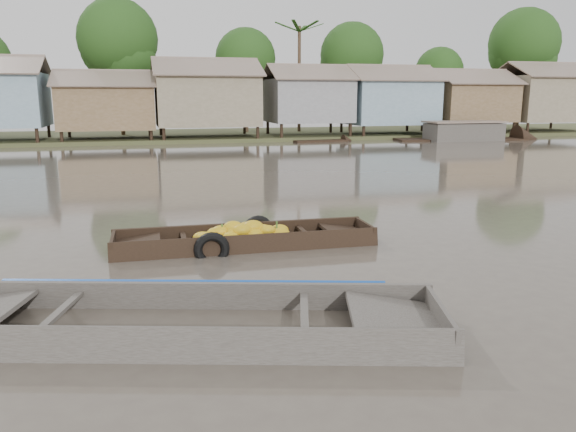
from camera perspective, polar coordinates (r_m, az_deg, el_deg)
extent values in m
plane|color=#4F463D|center=(9.15, -2.16, -6.81)|extent=(120.00, 120.00, 0.00)
cube|color=#384723|center=(41.60, -12.18, 7.80)|extent=(120.00, 12.00, 0.50)
cube|color=brown|center=(38.01, -17.90, 10.43)|extent=(5.80, 4.60, 2.70)
cube|color=brown|center=(36.78, -18.18, 13.18)|extent=(6.20, 2.67, 1.14)
cube|color=brown|center=(39.26, -17.98, 13.10)|extent=(6.20, 2.67, 1.14)
cube|color=#7D7056|center=(38.21, -8.29, 11.56)|extent=(6.50, 5.30, 3.30)
cube|color=brown|center=(36.83, -8.13, 14.82)|extent=(6.90, 3.08, 1.31)
cube|color=brown|center=(39.67, -8.63, 14.61)|extent=(6.90, 3.08, 1.31)
cube|color=gray|center=(39.62, 2.03, 11.62)|extent=(5.40, 4.70, 2.90)
cube|color=brown|center=(38.43, 2.62, 14.44)|extent=(5.80, 2.73, 1.17)
cube|color=brown|center=(40.86, 1.53, 14.31)|extent=(5.80, 2.73, 1.17)
cube|color=#7896A6|center=(41.74, 10.11, 11.34)|extent=(6.00, 5.00, 3.10)
cube|color=brown|center=(40.54, 11.03, 14.11)|extent=(6.40, 2.90, 1.24)
cube|color=brown|center=(42.99, 9.44, 14.05)|extent=(6.40, 2.90, 1.24)
cube|color=brown|center=(44.83, 17.82, 10.93)|extent=(5.70, 4.90, 2.80)
cube|color=brown|center=(43.74, 18.92, 13.27)|extent=(6.10, 2.85, 1.21)
cube|color=brown|center=(45.98, 17.07, 13.31)|extent=(6.10, 2.85, 1.21)
cube|color=#7D7056|center=(48.60, 24.45, 10.79)|extent=(6.30, 5.10, 3.40)
cube|color=brown|center=(47.57, 25.74, 13.27)|extent=(6.70, 2.96, 1.26)
cube|color=brown|center=(49.72, 23.65, 13.35)|extent=(6.70, 2.96, 1.26)
cylinder|color=#473323|center=(41.47, -16.61, 11.92)|extent=(0.28, 0.28, 6.30)
sphere|color=#1B3C13|center=(41.64, -16.93, 16.87)|extent=(5.40, 5.40, 5.40)
cylinder|color=#473323|center=(43.18, -4.27, 11.68)|extent=(0.28, 0.28, 5.25)
sphere|color=#1B3C13|center=(43.26, -4.33, 15.65)|extent=(4.50, 4.50, 4.50)
cylinder|color=#473323|center=(44.38, 6.40, 11.87)|extent=(0.28, 0.28, 5.60)
sphere|color=#1B3C13|center=(44.49, 6.50, 16.00)|extent=(4.80, 4.80, 4.80)
cylinder|color=#473323|center=(48.70, 14.94, 10.95)|extent=(0.28, 0.28, 4.55)
sphere|color=#1B3C13|center=(48.74, 15.11, 14.00)|extent=(3.90, 3.90, 3.90)
cylinder|color=#473323|center=(51.68, 22.48, 11.66)|extent=(0.28, 0.28, 6.65)
sphere|color=#1B3C13|center=(51.85, 22.84, 15.85)|extent=(5.70, 5.70, 5.70)
cylinder|color=#473323|center=(43.61, 1.15, 13.52)|extent=(0.24, 0.24, 8.00)
cube|color=black|center=(11.40, -4.33, -3.41)|extent=(5.13, 1.08, 0.08)
cube|color=black|center=(11.88, -4.78, -1.78)|extent=(5.23, 0.25, 0.48)
cube|color=black|center=(10.82, -3.87, -3.16)|extent=(5.23, 0.25, 0.48)
cube|color=black|center=(12.00, 7.80, -1.70)|extent=(0.08, 1.14, 0.46)
cube|color=black|center=(11.84, 5.80, -1.56)|extent=(0.91, 1.00, 0.18)
cube|color=black|center=(11.25, -17.33, -3.10)|extent=(0.08, 1.14, 0.46)
cube|color=black|center=(11.21, -15.08, -2.71)|extent=(0.91, 1.00, 0.18)
cube|color=black|center=(11.20, -10.55, -2.29)|extent=(0.12, 1.09, 0.05)
cube|color=black|center=(11.57, 1.64, -1.63)|extent=(0.12, 1.09, 0.05)
ellipsoid|color=gold|center=(11.37, -4.29, -1.08)|extent=(0.32, 0.23, 0.20)
ellipsoid|color=gold|center=(11.32, -0.77, -1.79)|extent=(0.39, 0.27, 0.24)
ellipsoid|color=gold|center=(11.05, -3.64, -2.52)|extent=(0.34, 0.24, 0.21)
ellipsoid|color=gold|center=(11.17, -3.39, -1.84)|extent=(0.37, 0.26, 0.22)
ellipsoid|color=gold|center=(10.96, -8.29, -3.10)|extent=(0.34, 0.24, 0.20)
ellipsoid|color=gold|center=(11.22, -2.10, -1.43)|extent=(0.33, 0.23, 0.20)
ellipsoid|color=gold|center=(11.40, -4.69, -1.40)|extent=(0.40, 0.28, 0.24)
ellipsoid|color=gold|center=(11.00, -7.29, -2.79)|extent=(0.41, 0.29, 0.25)
ellipsoid|color=gold|center=(11.29, -7.37, -1.71)|extent=(0.36, 0.26, 0.22)
ellipsoid|color=gold|center=(11.46, -5.25, -1.48)|extent=(0.38, 0.27, 0.23)
ellipsoid|color=gold|center=(11.53, -5.86, -1.38)|extent=(0.34, 0.24, 0.20)
ellipsoid|color=gold|center=(11.68, -1.69, -1.65)|extent=(0.37, 0.26, 0.22)
ellipsoid|color=gold|center=(11.20, -5.31, -1.62)|extent=(0.40, 0.28, 0.24)
ellipsoid|color=gold|center=(11.39, -5.51, -1.51)|extent=(0.37, 0.26, 0.23)
ellipsoid|color=gold|center=(11.34, -8.71, -2.17)|extent=(0.39, 0.27, 0.24)
ellipsoid|color=gold|center=(11.29, -6.78, -1.58)|extent=(0.42, 0.30, 0.26)
ellipsoid|color=gold|center=(11.03, -5.83, -2.10)|extent=(0.33, 0.23, 0.20)
ellipsoid|color=gold|center=(11.70, -3.31, -1.56)|extent=(0.35, 0.25, 0.21)
ellipsoid|color=gold|center=(11.52, -5.23, -1.58)|extent=(0.34, 0.24, 0.21)
ellipsoid|color=gold|center=(11.29, -5.62, -1.11)|extent=(0.40, 0.28, 0.24)
ellipsoid|color=gold|center=(11.07, -7.72, -2.42)|extent=(0.42, 0.30, 0.26)
ellipsoid|color=gold|center=(11.20, -8.26, -2.24)|extent=(0.43, 0.30, 0.26)
ellipsoid|color=gold|center=(11.20, 0.38, -2.41)|extent=(0.35, 0.25, 0.21)
ellipsoid|color=gold|center=(11.20, -8.65, -2.67)|extent=(0.33, 0.23, 0.20)
ellipsoid|color=gold|center=(11.07, -7.27, -2.39)|extent=(0.38, 0.26, 0.23)
ellipsoid|color=gold|center=(11.66, -3.46, -1.55)|extent=(0.37, 0.26, 0.22)
ellipsoid|color=gold|center=(11.30, -2.65, -1.43)|extent=(0.39, 0.27, 0.24)
ellipsoid|color=gold|center=(10.99, -7.52, -2.72)|extent=(0.42, 0.29, 0.25)
ellipsoid|color=gold|center=(11.27, -3.60, -1.08)|extent=(0.43, 0.30, 0.26)
ellipsoid|color=gold|center=(11.64, -0.91, -1.47)|extent=(0.42, 0.29, 0.25)
ellipsoid|color=gold|center=(11.22, -3.95, -1.58)|extent=(0.38, 0.27, 0.23)
ellipsoid|color=gold|center=(11.14, -4.69, -1.43)|extent=(0.40, 0.28, 0.24)
cylinder|color=#3F6626|center=(11.22, -6.71, -1.24)|extent=(0.04, 0.04, 0.17)
cylinder|color=#3F6626|center=(11.31, -3.44, -1.07)|extent=(0.04, 0.04, 0.17)
cylinder|color=#3F6626|center=(11.40, -1.15, -0.94)|extent=(0.04, 0.04, 0.17)
torus|color=black|center=(12.00, -3.08, -1.51)|extent=(0.68, 0.18, 0.68)
torus|color=black|center=(10.65, -7.75, -3.39)|extent=(0.68, 0.18, 0.68)
cube|color=#3B3732|center=(7.49, -10.74, -12.14)|extent=(6.71, 3.14, 0.08)
cube|color=#3B3732|center=(8.13, -9.66, -8.36)|extent=(6.50, 1.96, 0.54)
cube|color=#3B3732|center=(6.68, -12.23, -13.16)|extent=(6.50, 1.96, 0.54)
cube|color=#3B3732|center=(7.47, 15.17, -10.53)|extent=(0.50, 1.59, 0.51)
cube|color=#3B3732|center=(7.33, 10.79, -10.21)|extent=(1.48, 1.67, 0.22)
cube|color=#3B3732|center=(7.83, -22.32, -9.13)|extent=(0.52, 1.54, 0.05)
cube|color=#3B3732|center=(7.21, 1.67, -10.01)|extent=(0.52, 1.54, 0.05)
cube|color=#665E54|center=(7.47, -10.75, -11.89)|extent=(5.16, 2.59, 0.02)
cube|color=#1042A0|center=(8.11, -9.64, -6.87)|extent=(5.25, 1.54, 0.13)
torus|color=olive|center=(7.19, 11.43, -12.74)|extent=(0.37, 0.37, 0.05)
torus|color=olive|center=(7.17, 11.45, -12.48)|extent=(0.30, 0.30, 0.05)
cube|color=black|center=(36.81, 3.33, 7.44)|extent=(3.60, 1.13, 0.35)
cube|color=black|center=(39.91, 17.07, 7.30)|extent=(8.91, 3.04, 0.35)
cube|color=black|center=(39.50, 17.42, 8.10)|extent=(5.00, 2.00, 1.20)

